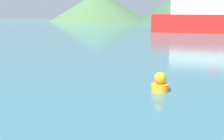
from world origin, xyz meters
The scene contains 3 objects.
ferry_distant centered at (4.25, 59.18, 2.66)m, with size 22.57×6.73×7.62m.
buoy_marker centered at (1.32, 15.24, 0.41)m, with size 0.87×0.87×1.00m.
hill_west centered at (-33.87, 101.36, 5.03)m, with size 33.89×33.89×10.06m.
Camera 1 is at (3.70, 0.09, 4.04)m, focal length 50.00 mm.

